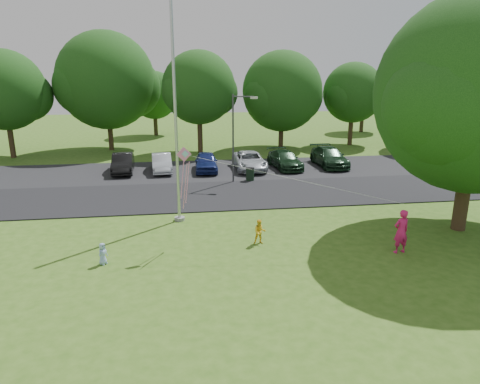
{
  "coord_description": "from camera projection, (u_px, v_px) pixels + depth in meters",
  "views": [
    {
      "loc": [
        -3.31,
        -14.82,
        7.01
      ],
      "look_at": [
        -0.68,
        4.0,
        1.6
      ],
      "focal_mm": 32.0,
      "sensor_mm": 36.0,
      "label": 1
    }
  ],
  "objects": [
    {
      "name": "flagpole",
      "position": [
        176.0,
        135.0,
        19.63
      ],
      "size": [
        0.5,
        0.5,
        10.0
      ],
      "color": "#B7BABF",
      "rests_on": "ground"
    },
    {
      "name": "parked_cars",
      "position": [
        242.0,
        160.0,
        31.12
      ],
      "size": [
        16.95,
        4.98,
        1.38
      ],
      "color": "black",
      "rests_on": "ground"
    },
    {
      "name": "child_yellow",
      "position": [
        260.0,
        232.0,
        17.83
      ],
      "size": [
        0.53,
        0.42,
        1.06
      ],
      "primitive_type": "imported",
      "rotation": [
        0.0,
        0.0,
        -0.04
      ],
      "color": "yellow",
      "rests_on": "ground"
    },
    {
      "name": "park_road",
      "position": [
        240.0,
        194.0,
        25.04
      ],
      "size": [
        60.0,
        6.0,
        0.06
      ],
      "primitive_type": "cube",
      "color": "black",
      "rests_on": "ground"
    },
    {
      "name": "ground",
      "position": [
        272.0,
        259.0,
        16.48
      ],
      "size": [
        120.0,
        120.0,
        0.0
      ],
      "primitive_type": "plane",
      "color": "#376019",
      "rests_on": "ground"
    },
    {
      "name": "trash_can",
      "position": [
        250.0,
        174.0,
        28.01
      ],
      "size": [
        0.57,
        0.57,
        0.9
      ],
      "rotation": [
        0.0,
        0.0,
        -0.2
      ],
      "color": "black",
      "rests_on": "ground"
    },
    {
      "name": "horizon_trees",
      "position": [
        245.0,
        96.0,
        48.11
      ],
      "size": [
        77.46,
        7.2,
        7.02
      ],
      "color": "#332316",
      "rests_on": "ground"
    },
    {
      "name": "kite",
      "position": [
        191.0,
        166.0,
        16.79
      ],
      "size": [
        8.68,
        2.11,
        2.59
      ],
      "rotation": [
        0.0,
        0.0,
        0.14
      ],
      "color": "pink",
      "rests_on": "ground"
    },
    {
      "name": "street_lamp",
      "position": [
        237.0,
        131.0,
        26.85
      ],
      "size": [
        1.54,
        0.62,
        5.61
      ],
      "rotation": [
        0.0,
        0.0,
        -0.31
      ],
      "color": "#3F3F44",
      "rests_on": "ground"
    },
    {
      "name": "big_tree",
      "position": [
        476.0,
        98.0,
        17.91
      ],
      "size": [
        9.2,
        8.52,
        10.36
      ],
      "rotation": [
        0.0,
        0.0,
        0.36
      ],
      "color": "#332316",
      "rests_on": "ground"
    },
    {
      "name": "parking_strip",
      "position": [
        227.0,
        170.0,
        31.24
      ],
      "size": [
        42.0,
        7.0,
        0.06
      ],
      "primitive_type": "cube",
      "color": "black",
      "rests_on": "ground"
    },
    {
      "name": "child_blue",
      "position": [
        103.0,
        254.0,
        15.95
      ],
      "size": [
        0.45,
        0.49,
        0.84
      ],
      "primitive_type": "imported",
      "rotation": [
        0.0,
        0.0,
        1.0
      ],
      "color": "#96B5E6",
      "rests_on": "ground"
    },
    {
      "name": "woman",
      "position": [
        401.0,
        231.0,
        16.85
      ],
      "size": [
        0.72,
        0.53,
        1.8
      ],
      "primitive_type": "imported",
      "rotation": [
        0.0,
        0.0,
        3.31
      ],
      "color": "#DA1D66",
      "rests_on": "ground"
    },
    {
      "name": "tree_row",
      "position": [
        234.0,
        86.0,
        38.21
      ],
      "size": [
        64.35,
        11.94,
        10.88
      ],
      "color": "#332316",
      "rests_on": "ground"
    }
  ]
}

